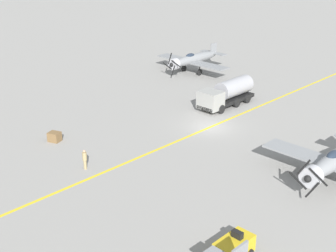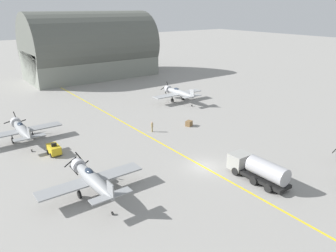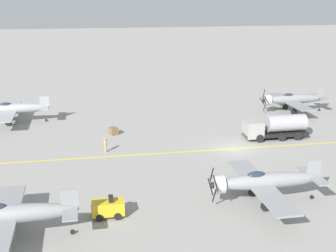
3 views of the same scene
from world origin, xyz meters
name	(u,v)px [view 1 (image 1 of 3)]	position (x,y,z in m)	size (l,w,h in m)	color
ground_plane	(210,127)	(0.00, 0.00, 0.00)	(400.00, 400.00, 0.00)	gray
taxiway_stripe	(210,127)	(0.00, 0.00, 0.00)	(0.30, 160.00, 0.01)	yellow
airplane_near_right	(193,59)	(15.02, -14.36, 2.01)	(12.00, 9.98, 3.71)	gray
airplane_mid_left	(336,159)	(-14.52, 2.12, 2.01)	(12.00, 9.98, 3.65)	gray
fuel_tanker	(227,93)	(2.91, -6.42, 1.51)	(2.68, 8.00, 2.98)	black
tow_tractor	(234,247)	(-14.56, 15.44, 0.79)	(1.57, 2.60, 1.79)	gold
ground_crew_walking	(85,159)	(1.62, 14.67, 0.96)	(0.38, 0.38, 1.76)	tan
supply_crate_by_tanker	(55,137)	(8.45, 13.24, 0.46)	(1.10, 0.92, 0.92)	brown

